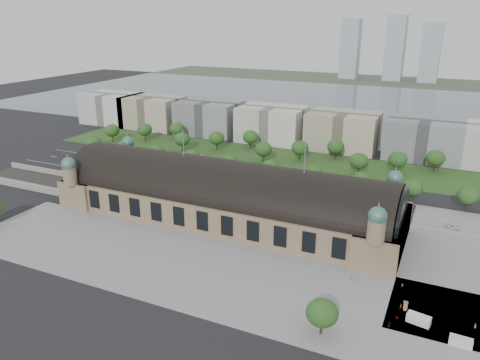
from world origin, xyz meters
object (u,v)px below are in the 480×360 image
at_px(traffic_car_1, 132,167).
at_px(traffic_car_5, 373,207).
at_px(parked_car_6, 183,189).
at_px(pedestrian_0, 351,279).
at_px(van_south, 459,342).
at_px(traffic_car_6, 452,227).
at_px(pedestrian_3, 397,318).
at_px(pedestrian_4, 389,325).
at_px(bus_mid, 257,193).
at_px(pedestrian_1, 401,307).
at_px(petrol_station, 194,157).
at_px(traffic_car_2, 155,176).
at_px(bus_west, 221,185).
at_px(van_east, 417,319).
at_px(pedestrian_2, 402,285).
at_px(parked_car_2, 169,187).
at_px(advertising_column, 405,306).
at_px(traffic_car_4, 256,188).
at_px(pedestrian_5, 475,326).
at_px(parked_car_3, 172,187).
at_px(bus_east, 289,197).
at_px(parked_car_0, 151,183).
at_px(parked_car_5, 171,184).
at_px(parked_car_4, 159,182).

relative_size(traffic_car_1, traffic_car_5, 0.94).
distance_m(parked_car_6, pedestrian_0, 108.84).
distance_m(traffic_car_1, van_south, 196.71).
distance_m(traffic_car_6, pedestrian_3, 75.63).
bearing_deg(pedestrian_4, traffic_car_1, -80.32).
xyz_separation_m(bus_mid, pedestrian_1, (75.74, -67.46, -0.87)).
distance_m(pedestrian_0, pedestrian_3, 22.55).
xyz_separation_m(petrol_station, pedestrian_0, (115.75, -94.71, -2.10)).
height_order(traffic_car_2, parked_car_6, parked_car_6).
bearing_deg(parked_car_6, pedestrian_0, 42.30).
bearing_deg(petrol_station, bus_west, -43.23).
height_order(parked_car_6, van_east, van_east).
distance_m(pedestrian_2, pedestrian_3, 18.88).
distance_m(parked_car_2, parked_car_6, 8.44).
bearing_deg(advertising_column, traffic_car_4, 136.80).
distance_m(petrol_station, pedestrian_0, 149.57).
xyz_separation_m(pedestrian_3, pedestrian_4, (-1.55, -4.30, 0.13)).
distance_m(petrol_station, parked_car_2, 45.65).
relative_size(petrol_station, traffic_car_1, 3.12).
height_order(traffic_car_5, pedestrian_2, pedestrian_2).
height_order(parked_car_2, advertising_column, advertising_column).
xyz_separation_m(petrol_station, pedestrian_2, (131.61, -91.22, -2.05)).
height_order(pedestrian_1, pedestrian_3, pedestrian_1).
bearing_deg(van_south, pedestrian_5, 71.23).
xyz_separation_m(traffic_car_6, parked_car_3, (-131.79, -8.79, -0.14)).
relative_size(traffic_car_6, pedestrian_3, 3.63).
bearing_deg(petrol_station, bus_east, -25.24).
bearing_deg(parked_car_0, traffic_car_1, -154.86).
relative_size(traffic_car_5, pedestrian_5, 3.12).
bearing_deg(parked_car_5, pedestrian_3, 38.71).
distance_m(bus_mid, van_east, 108.65).
bearing_deg(bus_mid, pedestrian_2, -132.11).
relative_size(petrol_station, traffic_car_4, 3.13).
relative_size(bus_mid, van_south, 2.19).
xyz_separation_m(bus_mid, bus_east, (15.50, 2.34, -0.14)).
xyz_separation_m(parked_car_4, pedestrian_0, (113.96, -54.43, 0.17)).
height_order(parked_car_3, bus_mid, bus_mid).
height_order(traffic_car_1, bus_west, bus_west).
relative_size(traffic_car_5, bus_mid, 0.37).
distance_m(parked_car_6, van_east, 134.98).
bearing_deg(petrol_station, pedestrian_1, -38.09).
xyz_separation_m(parked_car_6, pedestrian_3, (112.94, -65.81, 0.06)).
distance_m(traffic_car_1, pedestrian_1, 177.37).
relative_size(petrol_station, bus_mid, 1.07).
bearing_deg(pedestrian_1, van_south, -89.73).
bearing_deg(pedestrian_3, parked_car_0, -18.95).
relative_size(van_east, pedestrian_1, 3.60).
distance_m(traffic_car_2, bus_west, 40.88).
bearing_deg(pedestrian_5, parked_car_6, -141.86).
distance_m(van_south, pedestrian_5, 10.88).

